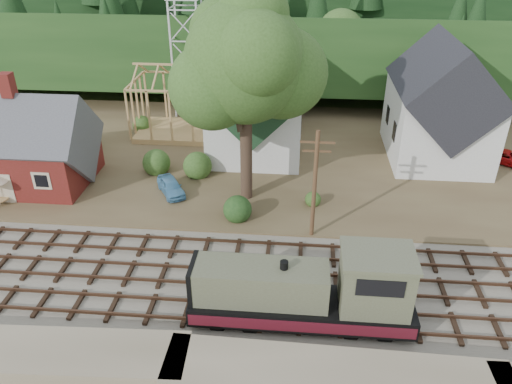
{
  "coord_description": "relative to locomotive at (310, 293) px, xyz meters",
  "views": [
    {
      "loc": [
        5.74,
        -23.49,
        19.74
      ],
      "look_at": [
        3.09,
        6.0,
        3.0
      ],
      "focal_mm": 35.0,
      "sensor_mm": 36.0,
      "label": 1
    }
  ],
  "objects": [
    {
      "name": "village_flat",
      "position": [
        -6.79,
        21.0,
        -1.94
      ],
      "size": [
        64.0,
        26.0,
        0.3
      ],
      "primitive_type": "cube",
      "color": "brown",
      "rests_on": "ground"
    },
    {
      "name": "farmhouse",
      "position": [
        11.21,
        22.0,
        2.77
      ],
      "size": [
        8.4,
        10.8,
        10.6
      ],
      "color": "silver",
      "rests_on": "village_flat"
    },
    {
      "name": "big_tree",
      "position": [
        -4.62,
        13.08,
        8.12
      ],
      "size": [
        10.9,
        8.4,
        14.7
      ],
      "color": "#38281E",
      "rests_on": "village_flat"
    },
    {
      "name": "lattice_tower",
      "position": [
        -12.79,
        31.0,
        7.94
      ],
      "size": [
        3.2,
        3.2,
        12.12
      ],
      "color": "silver",
      "rests_on": "village_flat"
    },
    {
      "name": "hillside",
      "position": [
        -6.79,
        45.0,
        -2.09
      ],
      "size": [
        70.0,
        28.96,
        12.74
      ],
      "primitive_type": "cube",
      "rotation": [
        -0.17,
        0.0,
        0.0
      ],
      "color": "#1E3F19",
      "rests_on": "ground"
    },
    {
      "name": "car_blue",
      "position": [
        -10.75,
        12.98,
        -1.17
      ],
      "size": [
        3.15,
        3.89,
        1.24
      ],
      "primitive_type": "imported",
      "rotation": [
        0.0,
        0.0,
        0.55
      ],
      "color": "#5EA0CA",
      "rests_on": "village_flat"
    },
    {
      "name": "ridge",
      "position": [
        -6.79,
        61.0,
        -2.09
      ],
      "size": [
        80.0,
        20.0,
        12.0
      ],
      "primitive_type": "cube",
      "color": "black",
      "rests_on": "ground"
    },
    {
      "name": "church",
      "position": [
        -4.79,
        22.68,
        3.09
      ],
      "size": [
        8.4,
        15.17,
        13.0
      ],
      "color": "silver",
      "rests_on": "village_flat"
    },
    {
      "name": "car_red",
      "position": [
        17.42,
        20.91,
        -1.23
      ],
      "size": [
        4.44,
        3.87,
        1.14
      ],
      "primitive_type": "imported",
      "rotation": [
        0.0,
        0.0,
        0.97
      ],
      "color": "red",
      "rests_on": "village_flat"
    },
    {
      "name": "timber_frame",
      "position": [
        -12.79,
        25.0,
        1.17
      ],
      "size": [
        8.2,
        6.2,
        6.99
      ],
      "color": "tan",
      "rests_on": "village_flat"
    },
    {
      "name": "railroad_bed",
      "position": [
        -6.79,
        3.0,
        -2.01
      ],
      "size": [
        64.0,
        11.0,
        0.16
      ],
      "primitive_type": "cube",
      "color": "#726B5B",
      "rests_on": "ground"
    },
    {
      "name": "telegraph_pole_near",
      "position": [
        0.21,
        8.2,
        2.15
      ],
      "size": [
        2.2,
        0.28,
        8.0
      ],
      "color": "#4C331E",
      "rests_on": "ground"
    },
    {
      "name": "ground",
      "position": [
        -6.79,
        3.0,
        -2.09
      ],
      "size": [
        140.0,
        140.0,
        0.0
      ],
      "primitive_type": "plane",
      "color": "#384C1E",
      "rests_on": "ground"
    },
    {
      "name": "depot",
      "position": [
        -22.79,
        14.0,
        1.12
      ],
      "size": [
        10.8,
        7.41,
        9.0
      ],
      "color": "#591D14",
      "rests_on": "village_flat"
    },
    {
      "name": "locomotive",
      "position": [
        0.0,
        0.0,
        0.0
      ],
      "size": [
        11.77,
        2.94,
        4.71
      ],
      "color": "black",
      "rests_on": "railroad_bed"
    }
  ]
}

